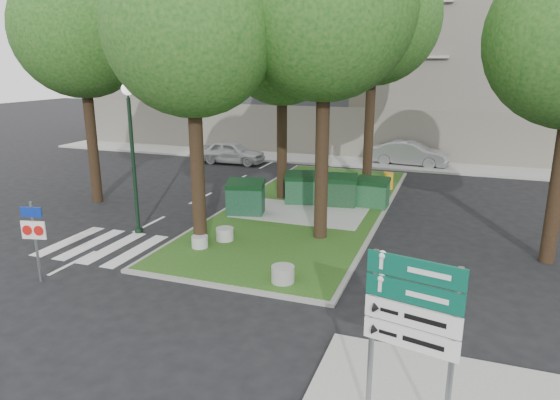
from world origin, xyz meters
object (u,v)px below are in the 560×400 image
at_px(tree_median_mid, 285,34).
at_px(directional_sign, 412,320).
at_px(dumpster_a, 246,197).
at_px(car_white, 232,152).
at_px(dumpster_d, 372,193).
at_px(tree_street_left, 82,16).
at_px(litter_bin, 388,181).
at_px(bollard_left, 200,242).
at_px(tree_median_far, 377,4).
at_px(traffic_sign_pole, 34,231).
at_px(tree_median_near_left, 194,11).
at_px(street_lamp, 132,141).
at_px(dumpster_b, 302,188).
at_px(dumpster_c, 340,190).
at_px(car_silver, 410,154).
at_px(bollard_mid, 225,234).
at_px(bollard_right, 283,274).

xyz_separation_m(tree_median_mid, directional_sign, (6.67, -13.08, -4.89)).
height_order(dumpster_a, car_white, dumpster_a).
bearing_deg(car_white, dumpster_d, -127.22).
height_order(tree_street_left, litter_bin, tree_street_left).
xyz_separation_m(dumpster_d, bollard_left, (-4.37, -6.67, -0.40)).
bearing_deg(dumpster_a, bollard_left, -101.60).
relative_size(tree_median_far, dumpster_d, 8.82).
distance_m(traffic_sign_pole, directional_sign, 10.48).
bearing_deg(tree_median_near_left, street_lamp, 170.26).
xyz_separation_m(dumpster_a, bollard_left, (0.13, -3.96, -0.46)).
bearing_deg(tree_median_near_left, tree_median_mid, 85.60).
height_order(dumpster_b, dumpster_d, dumpster_b).
xyz_separation_m(dumpster_c, car_silver, (1.80, 10.15, -0.02)).
relative_size(dumpster_d, car_white, 0.34).
bearing_deg(bollard_left, tree_median_near_left, 96.54).
relative_size(dumpster_d, bollard_mid, 2.31).
distance_m(bollard_mid, car_silver, 16.28).
relative_size(tree_median_mid, litter_bin, 12.76).
height_order(tree_street_left, car_white, tree_street_left).
bearing_deg(tree_median_near_left, tree_median_far, 68.72).
relative_size(dumpster_a, dumpster_c, 1.08).
relative_size(dumpster_c, bollard_mid, 2.62).
distance_m(tree_median_near_left, tree_median_far, 10.24).
height_order(tree_street_left, dumpster_c, tree_street_left).
distance_m(tree_street_left, traffic_sign_pole, 10.49).
height_order(dumpster_a, bollard_left, dumpster_a).
height_order(tree_median_far, bollard_left, tree_median_far).
bearing_deg(dumpster_d, directional_sign, -75.08).
height_order(tree_street_left, dumpster_d, tree_street_left).
bearing_deg(tree_median_near_left, tree_street_left, 153.43).
bearing_deg(dumpster_a, litter_bin, 38.12).
bearing_deg(dumpster_d, car_silver, 89.96).
height_order(tree_median_near_left, tree_street_left, tree_street_left).
bearing_deg(tree_median_far, bollard_mid, -109.73).
bearing_deg(traffic_sign_pole, litter_bin, 48.02).
xyz_separation_m(dumpster_a, litter_bin, (4.70, 5.93, -0.26)).
relative_size(tree_street_left, litter_bin, 14.05).
height_order(tree_median_near_left, car_silver, tree_median_near_left).
xyz_separation_m(tree_median_mid, bollard_left, (-0.46, -6.83, -6.67)).
xyz_separation_m(dumpster_c, dumpster_d, (1.30, 0.27, -0.04)).
relative_size(tree_median_near_left, dumpster_d, 7.79).
height_order(tree_median_far, car_silver, tree_median_far).
height_order(dumpster_a, bollard_mid, dumpster_a).
relative_size(dumpster_a, directional_sign, 0.56).
bearing_deg(bollard_right, tree_median_far, 88.67).
xyz_separation_m(tree_median_far, bollard_mid, (-3.21, -8.94, -7.99)).
bearing_deg(tree_median_mid, bollard_mid, -90.07).
height_order(dumpster_d, directional_sign, directional_sign).
bearing_deg(car_silver, dumpster_b, 167.95).
distance_m(tree_street_left, dumpster_c, 12.51).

